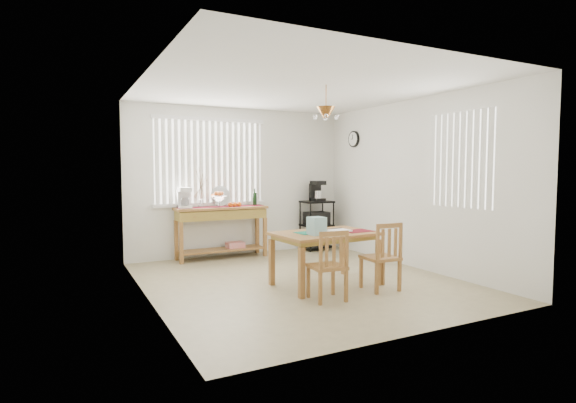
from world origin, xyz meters
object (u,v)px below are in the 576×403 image
chair_right (382,257)px  wire_cart (317,220)px  cart_items (317,192)px  dining_table (325,238)px  sideboard (222,220)px  chair_left (328,266)px

chair_right → wire_cart: bearing=75.2°
cart_items → dining_table: size_ratio=0.28×
sideboard → dining_table: bearing=-75.4°
sideboard → chair_right: sideboard is taller
cart_items → dining_table: cart_items is taller
dining_table → chair_right: chair_right is taller
sideboard → cart_items: bearing=-0.2°
wire_cart → chair_left: size_ratio=1.12×
wire_cart → chair_left: wire_cart is taller
sideboard → wire_cart: bearing=-0.5°
dining_table → chair_left: chair_left is taller
cart_items → dining_table: 2.70m
cart_items → dining_table: bearing=-118.3°
dining_table → chair_right: bearing=-47.6°
sideboard → chair_right: 3.11m
wire_cart → chair_right: 2.98m
dining_table → chair_right: (0.50, -0.55, -0.20)m
wire_cart → chair_right: wire_cart is taller
wire_cart → chair_left: (-1.60, -2.95, -0.15)m
sideboard → cart_items: 1.92m
sideboard → dining_table: (0.61, -2.35, -0.04)m
chair_right → chair_left: bearing=-175.0°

